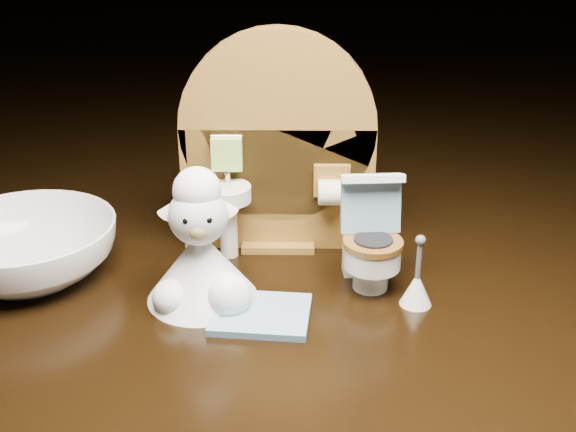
% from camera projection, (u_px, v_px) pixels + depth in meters
% --- Properties ---
extents(backdrop_panel, '(0.13, 0.05, 0.15)m').
position_uv_depth(backdrop_panel, '(277.00, 156.00, 0.48)').
color(backdrop_panel, brown).
rests_on(backdrop_panel, ground).
extents(toy_toilet, '(0.04, 0.05, 0.07)m').
position_uv_depth(toy_toilet, '(370.00, 245.00, 0.45)').
color(toy_toilet, white).
rests_on(toy_toilet, ground).
extents(bath_mat, '(0.06, 0.05, 0.00)m').
position_uv_depth(bath_mat, '(261.00, 314.00, 0.42)').
color(bath_mat, '#6E92B0').
rests_on(bath_mat, ground).
extents(toilet_brush, '(0.02, 0.02, 0.05)m').
position_uv_depth(toilet_brush, '(417.00, 286.00, 0.43)').
color(toilet_brush, white).
rests_on(toilet_brush, ground).
extents(plush_lamb, '(0.07, 0.07, 0.09)m').
position_uv_depth(plush_lamb, '(201.00, 256.00, 0.43)').
color(plush_lamb, white).
rests_on(plush_lamb, ground).
extents(ceramic_bowl, '(0.12, 0.12, 0.04)m').
position_uv_depth(ceramic_bowl, '(27.00, 250.00, 0.46)').
color(ceramic_bowl, white).
rests_on(ceramic_bowl, ground).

